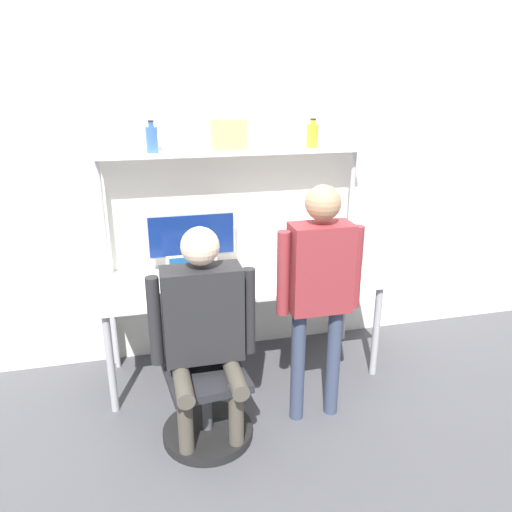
% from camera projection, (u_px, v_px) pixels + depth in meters
% --- Properties ---
extents(ground_plane, '(12.00, 12.00, 0.00)m').
position_uv_depth(ground_plane, '(254.00, 397.00, 3.52)').
color(ground_plane, '#4C4C51').
extents(wall_back, '(8.00, 0.06, 2.70)m').
position_uv_depth(wall_back, '(230.00, 186.00, 3.78)').
color(wall_back, silver).
rests_on(wall_back, ground_plane).
extents(desk, '(2.01, 0.74, 0.75)m').
position_uv_depth(desk, '(242.00, 286.00, 3.64)').
color(desk, silver).
rests_on(desk, ground_plane).
extents(shelf_unit, '(1.91, 0.24, 1.64)m').
position_uv_depth(shelf_unit, '(234.00, 182.00, 3.62)').
color(shelf_unit, white).
rests_on(shelf_unit, ground_plane).
extents(monitor, '(0.64, 0.18, 0.44)m').
position_uv_depth(monitor, '(192.00, 238.00, 3.66)').
color(monitor, '#B7B7BC').
rests_on(monitor, desk).
extents(laptop, '(0.35, 0.23, 0.23)m').
position_uv_depth(laptop, '(194.00, 281.00, 3.39)').
color(laptop, silver).
rests_on(laptop, desk).
extents(cell_phone, '(0.07, 0.15, 0.01)m').
position_uv_depth(cell_phone, '(232.00, 291.00, 3.39)').
color(cell_phone, silver).
rests_on(cell_phone, desk).
extents(office_chair, '(0.56, 0.56, 0.91)m').
position_uv_depth(office_chair, '(205.00, 394.00, 3.08)').
color(office_chair, black).
rests_on(office_chair, ground_plane).
extents(person_seated, '(0.62, 0.47, 1.36)m').
position_uv_depth(person_seated, '(204.00, 322.00, 2.86)').
color(person_seated, '#4C473D').
rests_on(person_seated, ground_plane).
extents(person_standing, '(0.54, 0.21, 1.55)m').
position_uv_depth(person_standing, '(320.00, 279.00, 3.01)').
color(person_standing, '#38425B').
rests_on(person_standing, ground_plane).
extents(bottle_blue, '(0.08, 0.08, 0.22)m').
position_uv_depth(bottle_blue, '(152.00, 139.00, 3.38)').
color(bottle_blue, '#335999').
rests_on(bottle_blue, shelf_unit).
extents(bottle_amber, '(0.09, 0.09, 0.21)m').
position_uv_depth(bottle_amber, '(312.00, 135.00, 3.64)').
color(bottle_amber, gold).
rests_on(bottle_amber, shelf_unit).
extents(storage_box, '(0.23, 0.18, 0.22)m').
position_uv_depth(storage_box, '(228.00, 135.00, 3.50)').
color(storage_box, '#DBCC66').
rests_on(storage_box, shelf_unit).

